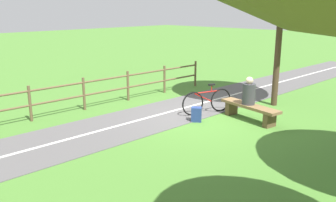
{
  "coord_description": "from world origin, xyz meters",
  "views": [
    {
      "loc": [
        -6.19,
        7.95,
        3.12
      ],
      "look_at": [
        -0.51,
        2.01,
        0.95
      ],
      "focal_mm": 38.19,
      "sensor_mm": 36.0,
      "label": 1
    }
  ],
  "objects_px": {
    "bench": "(250,109)",
    "person_seated": "(249,93)",
    "bicycle": "(207,101)",
    "backpack": "(196,114)"
  },
  "relations": [
    {
      "from": "bench",
      "to": "person_seated",
      "type": "bearing_deg",
      "value": 0.0
    },
    {
      "from": "person_seated",
      "to": "bench",
      "type": "bearing_deg",
      "value": -180.0
    },
    {
      "from": "bench",
      "to": "backpack",
      "type": "relative_size",
      "value": 4.75
    },
    {
      "from": "bench",
      "to": "bicycle",
      "type": "relative_size",
      "value": 1.2
    },
    {
      "from": "person_seated",
      "to": "bicycle",
      "type": "height_order",
      "value": "person_seated"
    },
    {
      "from": "bench",
      "to": "person_seated",
      "type": "xyz_separation_m",
      "value": [
        0.07,
        -0.01,
        0.47
      ]
    },
    {
      "from": "bench",
      "to": "person_seated",
      "type": "relative_size",
      "value": 2.48
    },
    {
      "from": "bench",
      "to": "bicycle",
      "type": "bearing_deg",
      "value": 23.39
    },
    {
      "from": "backpack",
      "to": "person_seated",
      "type": "bearing_deg",
      "value": -130.32
    },
    {
      "from": "bench",
      "to": "backpack",
      "type": "height_order",
      "value": "bench"
    }
  ]
}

